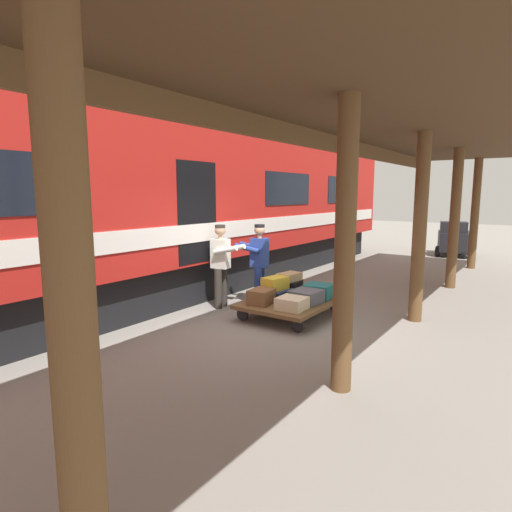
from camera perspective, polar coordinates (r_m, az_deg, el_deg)
name	(u,v)px	position (r m, az deg, el deg)	size (l,w,h in m)	color
ground_plane	(283,326)	(7.53, 3.69, -9.49)	(60.00, 60.00, 0.00)	gray
platform_canopy	(391,126)	(6.50, 18.00, 16.52)	(3.20, 17.54, 3.56)	brown
train_car	(147,206)	(9.45, -14.70, 6.64)	(3.02, 20.09, 4.00)	#B21E19
luggage_cart	(291,303)	(8.04, 4.76, -6.36)	(1.45, 1.89, 0.31)	brown
suitcase_slate_roller	(306,297)	(7.85, 6.85, -5.53)	(0.51, 0.53, 0.24)	#4C515B
suitcase_black_hardshell	(290,287)	(8.59, 4.64, -4.19)	(0.41, 0.45, 0.26)	black
suitcase_cream_canvas	(292,303)	(7.41, 4.93, -6.46)	(0.48, 0.46, 0.21)	beige
suitcase_navy_fabric	(276,294)	(8.17, 2.79, -5.17)	(0.49, 0.56, 0.17)	navy
suitcase_teal_softside	(319,291)	(8.29, 8.55, -4.72)	(0.51, 0.48, 0.26)	#1E666B
suitcase_brown_leather	(261,297)	(7.74, 0.73, -5.56)	(0.38, 0.47, 0.27)	brown
suitcase_tan_vintage	(289,277)	(8.51, 4.59, -2.85)	(0.31, 0.48, 0.16)	tan
suitcase_yellow_case	(275,283)	(8.11, 2.63, -3.75)	(0.32, 0.50, 0.25)	gold
porter_in_overalls	(259,262)	(8.64, 0.36, -0.81)	(0.73, 0.56, 1.70)	navy
porter_by_door	(221,263)	(8.53, -4.74, -0.96)	(0.70, 0.49, 1.70)	#332D28
baggage_tug	(454,239)	(17.37, 25.43, 2.07)	(1.46, 1.91, 1.30)	black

